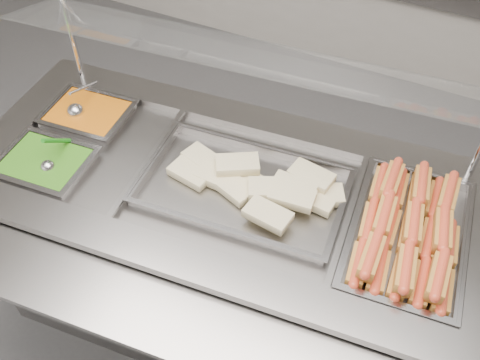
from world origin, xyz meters
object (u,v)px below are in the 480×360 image
at_px(pan_wraps, 243,190).
at_px(ladle, 76,110).
at_px(pan_hotdogs, 406,240).
at_px(sneeze_guard, 250,57).
at_px(serving_spoon, 50,162).
at_px(steam_counter, 229,255).

relative_size(pan_wraps, ladle, 3.56).
bearing_deg(pan_hotdogs, pan_wraps, -174.57).
distance_m(sneeze_guard, pan_wraps, 0.46).
bearing_deg(pan_wraps, serving_spoon, -162.06).
height_order(sneeze_guard, ladle, sneeze_guard).
relative_size(steam_counter, pan_wraps, 2.73).
bearing_deg(serving_spoon, ladle, 109.44).
distance_m(steam_counter, ladle, 0.85).
xyz_separation_m(steam_counter, pan_wraps, (0.06, 0.01, 0.43)).
bearing_deg(pan_wraps, ladle, 175.48).
height_order(steam_counter, serving_spoon, serving_spoon).
bearing_deg(serving_spoon, pan_hotdogs, 12.32).
relative_size(steam_counter, serving_spoon, 11.23).
bearing_deg(ladle, pan_hotdogs, -0.27).
bearing_deg(sneeze_guard, pan_hotdogs, -13.85).
height_order(pan_hotdogs, serving_spoon, serving_spoon).
relative_size(sneeze_guard, ladle, 8.32).
distance_m(steam_counter, pan_hotdogs, 0.76).
relative_size(pan_hotdogs, ladle, 2.89).
height_order(sneeze_guard, serving_spoon, sneeze_guard).
distance_m(pan_wraps, ladle, 0.77).
bearing_deg(ladle, steam_counter, -5.37).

